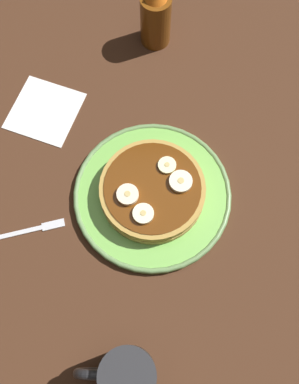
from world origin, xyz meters
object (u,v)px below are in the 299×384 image
napkin (42,110)px  fork (25,230)px  plate (150,195)px  coffee_mug (122,374)px  syrup_bottle (156,16)px  pancake_stack (152,193)px  banana_slice_3 (164,165)px  banana_slice_2 (125,195)px  banana_slice_0 (178,182)px  banana_slice_1 (140,214)px

napkin → fork: bearing=89.0°
plate → napkin: 24.07cm
coffee_mug → syrup_bottle: 56.60cm
plate → fork: plate is taller
pancake_stack → banana_slice_3: (-1.77, -3.94, 1.71)cm
banana_slice_2 → fork: bearing=16.6°
pancake_stack → banana_slice_3: size_ratio=5.89×
coffee_mug → fork: bearing=-51.0°
plate → banana_slice_3: size_ratio=8.94×
banana_slice_2 → banana_slice_3: bearing=-139.7°
banana_slice_3 → napkin: size_ratio=0.25×
pancake_stack → banana_slice_0: size_ratio=4.66×
fork → syrup_bottle: syrup_bottle is taller
pancake_stack → napkin: bearing=-39.3°
syrup_bottle → banana_slice_0: bearing=97.2°
syrup_bottle → banana_slice_3: bearing=93.6°
banana_slice_1 → fork: banana_slice_1 is taller
banana_slice_2 → napkin: banana_slice_2 is taller
coffee_mug → banana_slice_0: bearing=-105.1°
banana_slice_0 → napkin: banana_slice_0 is taller
syrup_bottle → napkin: bearing=38.9°
banana_slice_2 → pancake_stack: bearing=-166.4°
banana_slice_2 → napkin: 22.82cm
plate → banana_slice_0: size_ratio=7.08×
banana_slice_3 → fork: banana_slice_3 is taller
banana_slice_1 → banana_slice_3: size_ratio=1.12×
banana_slice_1 → banana_slice_2: (2.38, -2.87, 0.07)cm
banana_slice_1 → napkin: bearing=-48.2°
coffee_mug → napkin: size_ratio=0.97×
banana_slice_1 → banana_slice_3: (-3.43, -7.80, -0.10)cm
pancake_stack → banana_slice_3: 4.65cm
napkin → fork: size_ratio=0.86×
banana_slice_3 → napkin: banana_slice_3 is taller
plate → syrup_bottle: 31.02cm
banana_slice_3 → syrup_bottle: (1.72, -27.11, 1.35)cm
banana_slice_0 → fork: (23.27, 6.86, -4.29)cm
banana_slice_0 → banana_slice_3: 3.36cm
plate → syrup_bottle: bearing=-90.8°
pancake_stack → fork: 20.39cm
plate → banana_slice_0: (-4.22, -0.84, 3.76)cm
napkin → fork: (0.37, 21.18, 0.10)cm
banana_slice_3 → plate: bearing=58.3°
napkin → syrup_bottle: syrup_bottle is taller
banana_slice_0 → fork: banana_slice_0 is taller
pancake_stack → banana_slice_2: bearing=13.6°
fork → syrup_bottle: size_ratio=0.99×
plate → coffee_mug: bearing=83.4°
plate → banana_slice_2: size_ratio=7.55×
banana_slice_2 → fork: (15.41, 4.59, -4.34)cm
pancake_stack → coffee_mug: (3.37, 25.44, 2.38)cm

